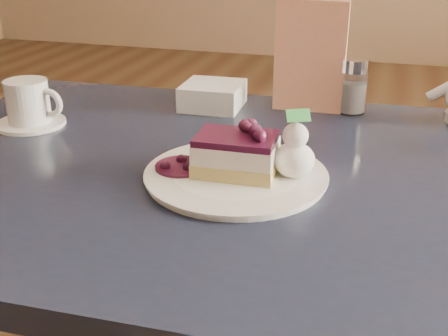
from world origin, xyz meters
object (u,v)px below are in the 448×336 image
(main_table, at_px, (243,210))
(dessert_plate, at_px, (236,176))
(cheesecake_slice, at_px, (236,154))
(coffee_set, at_px, (30,105))

(main_table, bearing_deg, dessert_plate, -90.00)
(dessert_plate, distance_m, cheesecake_slice, 0.04)
(dessert_plate, bearing_deg, coffee_set, 163.92)
(main_table, height_order, cheesecake_slice, cheesecake_slice)
(dessert_plate, bearing_deg, cheesecake_slice, 116.57)
(dessert_plate, xyz_separation_m, coffee_set, (-0.49, 0.14, 0.04))
(cheesecake_slice, bearing_deg, coffee_set, 161.86)
(coffee_set, bearing_deg, main_table, -9.93)
(main_table, relative_size, dessert_plate, 4.57)
(dessert_plate, relative_size, cheesecake_slice, 2.18)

